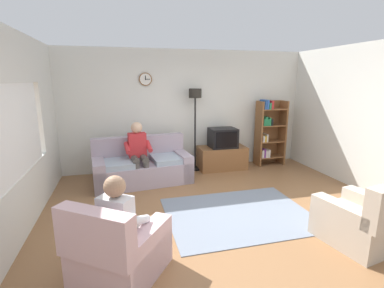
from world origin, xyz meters
name	(u,v)px	position (x,y,z in m)	size (l,w,h in m)	color
ground_plane	(227,216)	(0.00, 0.00, 0.00)	(12.00, 12.00, 0.00)	#8C603D
back_wall_assembly	(187,110)	(0.00, 2.66, 1.35)	(6.20, 0.17, 2.70)	silver
left_wall_assembly	(6,140)	(-2.86, 0.03, 1.34)	(0.12, 5.80, 2.70)	silver
couch	(142,167)	(-1.13, 1.82, 0.31)	(1.98, 1.07, 0.90)	#A899A8
tv_stand	(222,158)	(0.74, 2.25, 0.26)	(1.10, 0.56, 0.52)	brown
tv	(223,138)	(0.74, 2.23, 0.74)	(0.60, 0.49, 0.44)	black
bookshelf	(268,131)	(1.95, 2.32, 0.82)	(0.68, 0.36, 1.58)	brown
floor_lamp	(195,107)	(0.12, 2.35, 1.45)	(0.28, 0.28, 1.85)	black
armchair_near_window	(119,251)	(-1.61, -0.99, 0.29)	(1.16, 1.18, 0.90)	beige
armchair_near_bookshelf	(362,222)	(1.36, -1.12, 0.29)	(0.95, 1.01, 0.90)	#BCAD99
area_rug	(238,214)	(0.18, 0.00, 0.01)	(2.20, 1.70, 0.01)	slate
person_on_couch	(138,150)	(-1.20, 1.71, 0.70)	(0.54, 0.56, 1.24)	red
person_in_left_armchair	(122,220)	(-1.56, -0.91, 0.60)	(0.62, 0.64, 1.12)	silver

